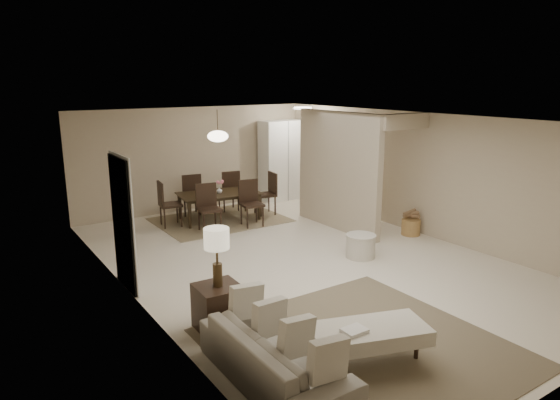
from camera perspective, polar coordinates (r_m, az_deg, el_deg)
floor at (r=8.94m, az=2.76°, el=-6.95°), size 9.00×9.00×0.00m
ceiling at (r=8.39m, az=2.96°, el=9.24°), size 9.00×9.00×0.00m
back_wall at (r=12.42m, az=-9.69°, el=4.67°), size 6.00×0.00×6.00m
left_wall at (r=7.25m, az=-16.55°, el=-2.05°), size 0.00×9.00×9.00m
right_wall at (r=10.62m, az=15.97°, el=2.84°), size 0.00×9.00×9.00m
partition at (r=10.64m, az=6.62°, el=3.30°), size 0.15×2.50×2.50m
doorway at (r=7.87m, az=-17.56°, el=-2.64°), size 0.04×0.90×2.04m
pantry_cabinet at (r=13.28m, az=0.27°, el=4.56°), size 1.20×0.55×2.10m
flush_light at (r=12.33m, az=2.61°, el=10.44°), size 0.44×0.44×0.05m
living_rug at (r=6.31m, az=9.38°, el=-16.32°), size 3.20×3.20×0.01m
sofa at (r=5.48m, az=-0.63°, el=-17.60°), size 2.02×0.80×0.59m
ottoman_bench at (r=5.82m, az=10.12°, el=-14.89°), size 1.44×1.00×0.47m
side_table at (r=6.56m, az=-7.03°, el=-12.13°), size 0.57×0.57×0.60m
table_lamp at (r=6.23m, az=-7.25°, el=-4.97°), size 0.32×0.32×0.76m
round_pouf at (r=9.15m, az=9.20°, el=-5.22°), size 0.54×0.54×0.42m
wicker_basket at (r=10.68m, az=14.72°, el=-3.02°), size 0.41×0.41×0.33m
dining_rug at (r=11.52m, az=-6.84°, el=-2.26°), size 2.80×2.10×0.01m
dining_table at (r=11.44m, az=-6.89°, el=-0.76°), size 1.93×1.25×0.63m
dining_chairs at (r=11.40m, az=-6.91°, el=0.15°), size 2.74×2.13×1.01m
vase at (r=11.35m, az=-6.94°, el=1.12°), size 0.13×0.13×0.14m
yellow_mat at (r=11.66m, az=7.32°, el=-2.09°), size 1.05×0.69×0.01m
pendant_light at (r=11.16m, az=-7.12°, el=7.24°), size 0.46×0.46×0.71m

